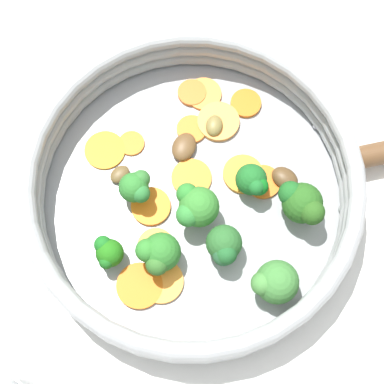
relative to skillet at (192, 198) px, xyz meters
name	(u,v)px	position (x,y,z in m)	size (l,w,h in m)	color
ground_plane	(192,200)	(0.00, 0.00, -0.01)	(4.00, 4.00, 0.00)	silver
skillet	(192,198)	(0.00, 0.00, 0.00)	(0.33, 0.33, 0.01)	#939699
skillet_rim_wall	(192,188)	(0.00, 0.00, 0.03)	(0.35, 0.35, 0.06)	#989B9C
skillet_rivet_left	(343,209)	(0.15, 0.06, 0.01)	(0.01, 0.01, 0.01)	#959A99
skillet_rivet_right	(317,126)	(0.08, 0.14, 0.01)	(0.01, 0.01, 0.01)	#939199
carrot_slice_0	(161,281)	(0.02, -0.10, 0.01)	(0.05, 0.05, 0.00)	orange
carrot_slice_1	(192,178)	(-0.01, 0.02, 0.01)	(0.04, 0.04, 0.00)	orange
carrot_slice_2	(204,94)	(-0.05, 0.11, 0.01)	(0.04, 0.04, 0.00)	orange
carrot_slice_3	(151,206)	(-0.03, -0.03, 0.01)	(0.04, 0.04, 0.00)	orange
carrot_slice_4	(103,153)	(-0.11, 0.00, 0.01)	(0.04, 0.04, 0.00)	orange
carrot_slice_5	(243,174)	(0.04, 0.05, 0.01)	(0.04, 0.04, 0.01)	orange
carrot_slice_6	(156,246)	(-0.01, -0.07, 0.01)	(0.04, 0.04, 0.00)	orange
carrot_slice_7	(192,93)	(-0.06, 0.11, 0.01)	(0.03, 0.03, 0.01)	orange
carrot_slice_8	(263,182)	(0.06, 0.05, 0.01)	(0.04, 0.04, 0.00)	orange
carrot_slice_9	(141,286)	(0.00, -0.11, 0.01)	(0.05, 0.05, 0.00)	orange
carrot_slice_10	(218,122)	(-0.02, 0.09, 0.01)	(0.05, 0.05, 0.01)	orange
carrot_slice_11	(192,129)	(-0.04, 0.07, 0.01)	(0.03, 0.03, 0.00)	orange
carrot_slice_12	(131,143)	(-0.09, 0.02, 0.01)	(0.03, 0.03, 0.00)	orange
carrot_slice_13	(242,102)	(0.00, 0.13, 0.01)	(0.03, 0.03, 0.00)	orange
broccoli_floret_0	(224,246)	(0.06, -0.04, 0.03)	(0.04, 0.04, 0.05)	#6E9547
broccoli_floret_1	(303,204)	(0.11, 0.04, 0.04)	(0.05, 0.04, 0.05)	#79A359
broccoli_floret_2	(253,181)	(0.05, 0.04, 0.03)	(0.04, 0.03, 0.04)	#80B65D
broccoli_floret_3	(274,282)	(0.12, -0.05, 0.03)	(0.05, 0.04, 0.05)	#6EA158
broccoli_floret_4	(196,207)	(0.01, -0.02, 0.04)	(0.05, 0.05, 0.05)	#759E4F
broccoli_floret_5	(136,188)	(-0.05, -0.03, 0.03)	(0.04, 0.04, 0.04)	#89AC5C
broccoli_floret_6	(159,254)	(0.00, -0.08, 0.03)	(0.04, 0.04, 0.05)	#80A569
broccoli_floret_7	(108,252)	(-0.04, -0.10, 0.03)	(0.03, 0.03, 0.03)	#66954C
mushroom_piece_0	(184,147)	(-0.03, 0.04, 0.01)	(0.03, 0.03, 0.01)	brown
mushroom_piece_1	(214,126)	(-0.02, 0.08, 0.01)	(0.02, 0.02, 0.01)	olive
mushroom_piece_2	(120,174)	(-0.08, -0.02, 0.01)	(0.02, 0.02, 0.01)	brown
mushroom_piece_3	(285,178)	(0.08, 0.06, 0.01)	(0.03, 0.02, 0.01)	brown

